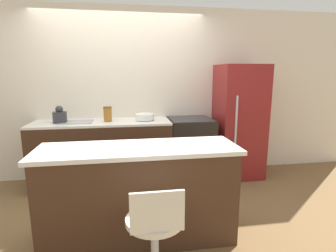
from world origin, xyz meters
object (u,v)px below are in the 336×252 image
(stool_chair, at_px, (155,238))
(kettle, at_px, (60,116))
(oven_range, at_px, (190,149))
(mixing_bowl, at_px, (145,117))
(refrigerator, at_px, (239,122))

(stool_chair, bearing_deg, kettle, 118.11)
(stool_chair, height_order, kettle, kettle)
(oven_range, xyz_separation_m, kettle, (-1.88, 0.00, 0.56))
(oven_range, relative_size, mixing_bowl, 3.41)
(stool_chair, bearing_deg, refrigerator, 52.96)
(refrigerator, xyz_separation_m, mixing_bowl, (-1.47, -0.00, 0.12))
(stool_chair, bearing_deg, oven_range, 69.22)
(stool_chair, relative_size, kettle, 3.64)
(stool_chair, distance_m, kettle, 2.41)
(oven_range, xyz_separation_m, mixing_bowl, (-0.69, 0.00, 0.52))
(mixing_bowl, bearing_deg, kettle, 180.00)
(oven_range, bearing_deg, kettle, 179.89)
(oven_range, xyz_separation_m, refrigerator, (0.77, 0.01, 0.40))
(oven_range, relative_size, stool_chair, 1.12)
(refrigerator, bearing_deg, kettle, -179.93)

